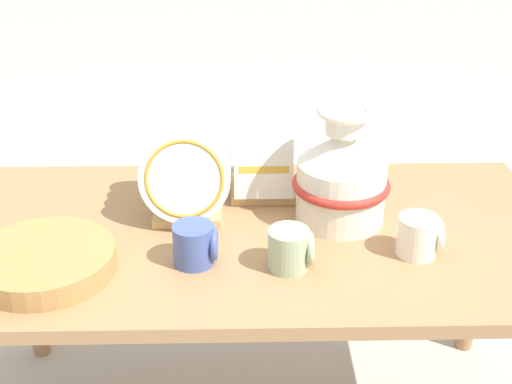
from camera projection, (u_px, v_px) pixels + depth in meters
The scene contains 8 objects.
display_table at pixel (256, 254), 1.82m from camera, with size 1.52×0.78×0.66m.
ceramic_vase at pixel (342, 174), 1.78m from camera, with size 0.25×0.25×0.31m.
dish_rack_round_plates at pixel (186, 180), 1.81m from camera, with size 0.23×0.21×0.25m.
dish_rack_square_plates at pixel (263, 171), 1.95m from camera, with size 0.17×0.19×0.18m.
wicker_charger_stack at pixel (45, 261), 1.61m from camera, with size 0.32×0.32×0.05m.
mug_sage_glaze at pixel (291, 249), 1.62m from camera, with size 0.10×0.10×0.10m.
mug_cream_glaze at pixel (420, 236), 1.67m from camera, with size 0.10×0.10×0.10m.
mug_cobalt_glaze at pixel (196, 244), 1.64m from camera, with size 0.10×0.10×0.10m.
Camera 1 is at (-0.03, -1.54, 1.57)m, focal length 50.00 mm.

